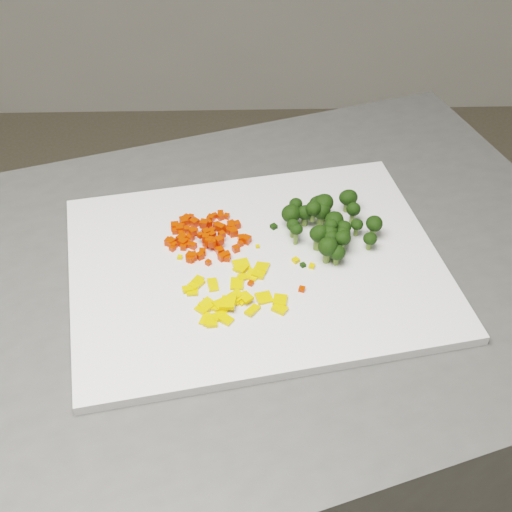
{
  "coord_description": "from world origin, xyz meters",
  "views": [
    {
      "loc": [
        0.24,
        -0.62,
        1.52
      ],
      "look_at": [
        0.26,
        0.04,
        0.92
      ],
      "focal_mm": 50.0,
      "sensor_mm": 36.0,
      "label": 1
    }
  ],
  "objects_px": {
    "carrot_pile": "(208,231)",
    "broccoli_pile": "(332,215)",
    "cutting_board": "(256,265)",
    "counter_block": "(242,468)",
    "pepper_pile": "(236,289)"
  },
  "relations": [
    {
      "from": "carrot_pile",
      "to": "pepper_pile",
      "type": "bearing_deg",
      "value": -71.14
    },
    {
      "from": "carrot_pile",
      "to": "counter_block",
      "type": "bearing_deg",
      "value": -55.53
    },
    {
      "from": "counter_block",
      "to": "pepper_pile",
      "type": "height_order",
      "value": "pepper_pile"
    },
    {
      "from": "cutting_board",
      "to": "carrot_pile",
      "type": "relative_size",
      "value": 4.5
    },
    {
      "from": "carrot_pile",
      "to": "pepper_pile",
      "type": "height_order",
      "value": "carrot_pile"
    },
    {
      "from": "counter_block",
      "to": "carrot_pile",
      "type": "height_order",
      "value": "carrot_pile"
    },
    {
      "from": "counter_block",
      "to": "pepper_pile",
      "type": "bearing_deg",
      "value": -92.49
    },
    {
      "from": "counter_block",
      "to": "cutting_board",
      "type": "distance_m",
      "value": 0.46
    },
    {
      "from": "counter_block",
      "to": "carrot_pile",
      "type": "relative_size",
      "value": 9.19
    },
    {
      "from": "pepper_pile",
      "to": "broccoli_pile",
      "type": "distance_m",
      "value": 0.17
    },
    {
      "from": "carrot_pile",
      "to": "broccoli_pile",
      "type": "xyz_separation_m",
      "value": [
        0.16,
        0.01,
        0.01
      ]
    },
    {
      "from": "cutting_board",
      "to": "carrot_pile",
      "type": "xyz_separation_m",
      "value": [
        -0.06,
        0.05,
        0.02
      ]
    },
    {
      "from": "cutting_board",
      "to": "broccoli_pile",
      "type": "bearing_deg",
      "value": 29.17
    },
    {
      "from": "cutting_board",
      "to": "carrot_pile",
      "type": "height_order",
      "value": "carrot_pile"
    },
    {
      "from": "broccoli_pile",
      "to": "counter_block",
      "type": "bearing_deg",
      "value": -152.55
    }
  ]
}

